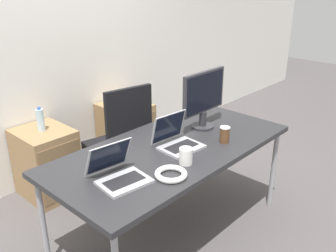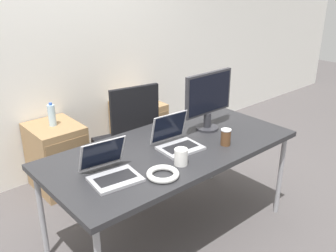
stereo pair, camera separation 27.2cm
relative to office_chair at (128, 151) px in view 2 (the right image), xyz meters
The scene contains 13 objects.
ground_plane 0.87m from the office_chair, 99.10° to the right, with size 14.00×14.00×0.00m, color #514C4C.
wall_back 1.19m from the office_chair, 98.93° to the left, with size 10.00×0.05×2.60m.
desk 0.83m from the office_chair, 99.10° to the right, with size 1.89×0.90×0.77m.
office_chair is the anchor object (origin of this frame).
cabinet_left 0.69m from the office_chair, 135.06° to the left, with size 0.44×0.52×0.65m.
cabinet_right 0.69m from the office_chair, 44.45° to the left, with size 0.44×0.52×0.65m.
water_bottle 0.77m from the office_chair, 134.93° to the left, with size 0.07×0.07×0.22m.
laptop_left 0.90m from the office_chair, 97.34° to the right, with size 0.32×0.31×0.24m.
laptop_right 1.17m from the office_chair, 129.81° to the right, with size 0.32×0.35×0.23m.
monitor 0.99m from the office_chair, 65.74° to the right, with size 0.48×0.18×0.47m.
coffee_cup_white 1.12m from the office_chair, 104.47° to the right, with size 0.09×0.09×0.11m.
coffee_cup_brown 1.10m from the office_chair, 78.79° to the right, with size 0.08×0.08×0.12m.
cable_coil 1.21m from the office_chair, 113.42° to the right, with size 0.21×0.21×0.04m.
Camera 2 is at (-1.65, -1.86, 1.96)m, focal length 40.00 mm.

